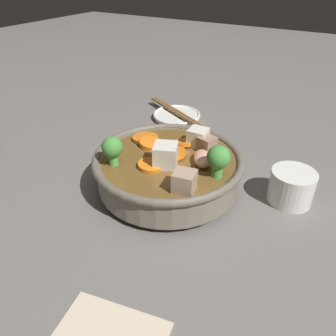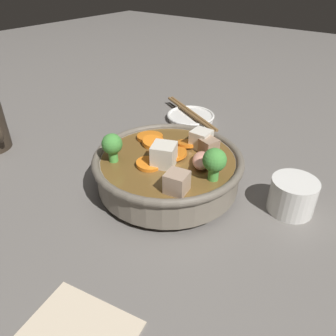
{
  "view_description": "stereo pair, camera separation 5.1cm",
  "coord_description": "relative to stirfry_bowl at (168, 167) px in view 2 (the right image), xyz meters",
  "views": [
    {
      "loc": [
        0.22,
        -0.37,
        0.32
      ],
      "look_at": [
        0.0,
        0.0,
        0.04
      ],
      "focal_mm": 35.0,
      "sensor_mm": 36.0,
      "label": 1
    },
    {
      "loc": [
        0.26,
        -0.34,
        0.32
      ],
      "look_at": [
        0.0,
        0.0,
        0.04
      ],
      "focal_mm": 35.0,
      "sensor_mm": 36.0,
      "label": 2
    }
  ],
  "objects": [
    {
      "name": "napkin",
      "position": [
        0.08,
        -0.25,
        -0.04
      ],
      "size": [
        0.12,
        0.1,
        0.0
      ],
      "color": "beige",
      "rests_on": "ground_plane"
    },
    {
      "name": "chopsticks_pair",
      "position": [
        -0.12,
        0.24,
        -0.02
      ],
      "size": [
        0.19,
        0.11,
        0.01
      ],
      "color": "olive",
      "rests_on": "side_saucer"
    },
    {
      "name": "side_saucer",
      "position": [
        -0.12,
        0.24,
        -0.03
      ],
      "size": [
        0.11,
        0.11,
        0.01
      ],
      "color": "white",
      "rests_on": "ground_plane"
    },
    {
      "name": "tea_cup",
      "position": [
        0.18,
        0.07,
        -0.01
      ],
      "size": [
        0.07,
        0.07,
        0.05
      ],
      "color": "white",
      "rests_on": "ground_plane"
    },
    {
      "name": "ground_plane",
      "position": [
        -0.0,
        0.0,
        -0.04
      ],
      "size": [
        3.0,
        3.0,
        0.0
      ],
      "primitive_type": "plane",
      "color": "slate"
    },
    {
      "name": "stirfry_bowl",
      "position": [
        0.0,
        0.0,
        0.0
      ],
      "size": [
        0.23,
        0.23,
        0.1
      ],
      "color": "slate",
      "rests_on": "ground_plane"
    }
  ]
}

